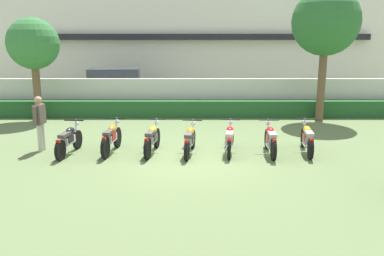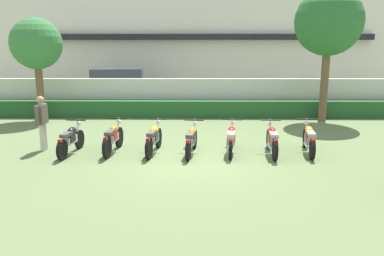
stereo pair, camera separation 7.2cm
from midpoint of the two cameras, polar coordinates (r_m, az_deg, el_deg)
name	(u,v)px [view 2 (the right image)]	position (r m, az deg, el deg)	size (l,w,h in m)	color
ground	(192,158)	(10.95, 0.14, -4.53)	(60.00, 60.00, 0.00)	#607547
building	(194,40)	(27.39, 0.44, 12.85)	(25.92, 6.50, 6.87)	silver
compound_wall	(193,96)	(17.74, 0.33, 4.69)	(24.62, 0.30, 1.64)	silver
hedge_row	(193,109)	(17.12, 0.32, 2.88)	(19.70, 0.70, 0.74)	#235628
parked_car	(121,86)	(21.50, -10.45, 6.13)	(4.63, 2.37, 1.89)	navy
tree_near_inspector	(36,45)	(17.48, -21.97, 11.39)	(2.11, 2.11, 4.26)	brown
tree_far_side	(329,23)	(17.09, 19.73, 14.50)	(2.75, 2.75, 5.45)	brown
motorcycle_in_row_0	(71,139)	(11.81, -17.38, -1.63)	(0.60, 1.82, 0.95)	black
motorcycle_in_row_1	(113,138)	(11.66, -11.45, -1.40)	(0.60, 1.87, 0.98)	black
motorcycle_in_row_2	(154,138)	(11.42, -5.51, -1.54)	(0.60, 1.89, 0.97)	black
motorcycle_in_row_3	(191,140)	(11.27, 0.10, -1.73)	(0.60, 1.89, 0.94)	black
motorcycle_in_row_4	(231,139)	(11.43, 6.01, -1.59)	(0.60, 1.84, 0.95)	black
motorcycle_in_row_5	(272,140)	(11.47, 11.96, -1.70)	(0.60, 1.84, 0.96)	black
motorcycle_in_row_6	(309,139)	(11.90, 17.12, -1.50)	(0.60, 1.92, 0.95)	black
inspector_person	(42,119)	(12.42, -21.21, 1.32)	(0.22, 0.67, 1.66)	beige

